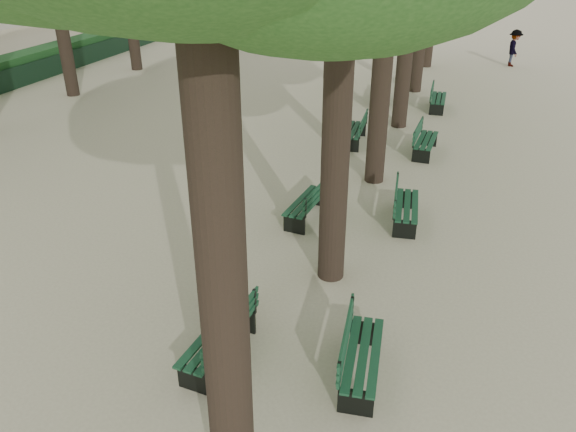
% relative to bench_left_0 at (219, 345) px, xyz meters
% --- Properties ---
extents(ground, '(120.00, 120.00, 0.00)m').
position_rel_bench_left_0_xyz_m(ground, '(-0.37, -0.07, -0.27)').
color(ground, '#B5AD89').
rests_on(ground, ground).
extents(bench_left_0, '(0.74, 1.85, 0.92)m').
position_rel_bench_left_0_xyz_m(bench_left_0, '(0.00, 0.00, 0.00)').
color(bench_left_0, black).
rests_on(bench_left_0, ground).
extents(bench_left_1, '(0.76, 1.85, 0.92)m').
position_rel_bench_left_0_xyz_m(bench_left_1, '(-0.00, 5.16, 0.00)').
color(bench_left_1, black).
rests_on(bench_left_1, ground).
extents(bench_left_2, '(0.66, 1.83, 0.92)m').
position_rel_bench_left_0_xyz_m(bench_left_2, '(0.00, 10.70, 0.00)').
color(bench_left_2, black).
rests_on(bench_left_2, ground).
extents(bench_left_3, '(0.80, 1.86, 0.92)m').
position_rel_bench_left_0_xyz_m(bench_left_3, '(-0.00, 15.90, 0.00)').
color(bench_left_3, black).
rests_on(bench_left_3, ground).
extents(bench_right_0, '(0.74, 1.85, 0.92)m').
position_rel_bench_left_0_xyz_m(bench_right_0, '(2.27, 0.28, 0.00)').
color(bench_right_0, black).
rests_on(bench_right_0, ground).
extents(bench_right_1, '(0.74, 1.85, 0.92)m').
position_rel_bench_left_0_xyz_m(bench_right_1, '(2.27, 5.68, 0.00)').
color(bench_right_1, black).
rests_on(bench_right_1, ground).
extents(bench_right_2, '(0.66, 1.83, 0.92)m').
position_rel_bench_left_0_xyz_m(bench_right_2, '(2.27, 10.42, 0.00)').
color(bench_right_2, black).
rests_on(bench_right_2, ground).
extents(bench_right_3, '(0.61, 1.81, 0.92)m').
position_rel_bench_left_0_xyz_m(bench_right_3, '(2.27, 15.41, 0.00)').
color(bench_right_3, black).
rests_on(bench_right_3, ground).
extents(man_with_map, '(0.67, 0.77, 1.81)m').
position_rel_bench_left_0_xyz_m(man_with_map, '(-0.30, 1.21, 0.63)').
color(man_with_map, black).
rests_on(man_with_map, ground).
extents(pedestrian_e, '(1.57, 0.81, 1.66)m').
position_rel_bench_left_0_xyz_m(pedestrian_e, '(-10.05, 23.93, 0.56)').
color(pedestrian_e, '#262628').
rests_on(pedestrian_e, ground).
extents(pedestrian_b, '(0.48, 1.17, 1.77)m').
position_rel_bench_left_0_xyz_m(pedestrian_b, '(5.23, 24.33, 0.61)').
color(pedestrian_b, '#262628').
rests_on(pedestrian_b, ground).
extents(pedestrian_a, '(0.92, 0.91, 1.88)m').
position_rel_bench_left_0_xyz_m(pedestrian_a, '(-6.92, 24.66, 0.67)').
color(pedestrian_a, '#262628').
rests_on(pedestrian_a, ground).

